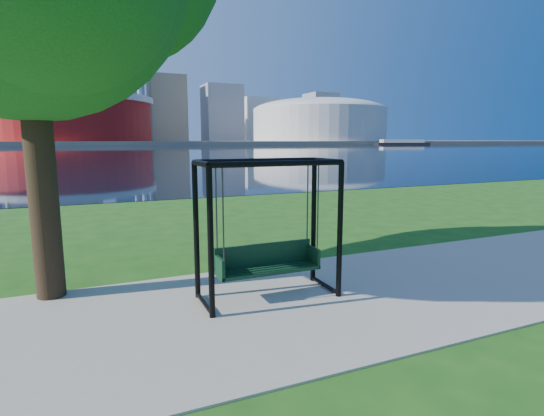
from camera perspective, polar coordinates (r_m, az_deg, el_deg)
ground at (r=7.21m, az=1.89°, el=-11.30°), size 900.00×900.00×0.00m
path at (r=6.79m, az=3.75°, el=-12.52°), size 120.00×4.00×0.03m
river at (r=108.17m, az=-22.16°, el=7.12°), size 900.00×180.00×0.02m
far_bank at (r=312.12m, az=-23.24°, el=8.10°), size 900.00×228.00×2.00m
stadium at (r=241.49m, az=-25.69°, el=11.01°), size 83.00×83.00×32.00m
arena at (r=278.08m, az=6.37°, el=11.81°), size 84.00×84.00×26.56m
skyline at (r=327.20m, az=-24.43°, el=14.17°), size 392.00×66.00×96.50m
swing at (r=6.69m, az=-0.59°, el=-3.32°), size 2.18×0.95×2.23m
barge at (r=243.77m, az=17.06°, el=8.43°), size 29.92×15.52×2.89m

